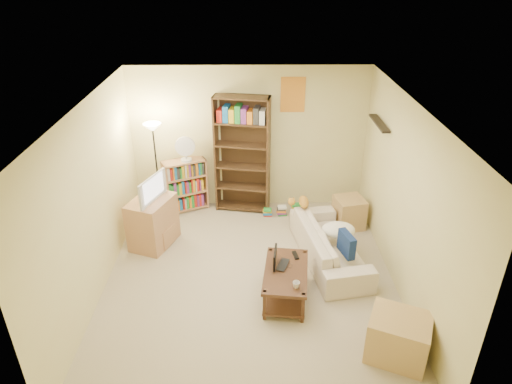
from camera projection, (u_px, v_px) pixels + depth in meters
room at (250, 176)px, 5.64m from camera, size 4.50×4.54×2.52m
sofa at (329, 244)px, 6.72m from camera, size 2.10×1.36×0.54m
navy_pillow at (347, 244)px, 6.27m from camera, size 0.20×0.37×0.32m
cream_blanket at (338, 230)px, 6.69m from camera, size 0.50×0.36×0.21m
tabby_cat at (302, 202)px, 7.14m from camera, size 0.43×0.21×0.15m
coffee_table at (286, 280)px, 5.94m from camera, size 0.67×1.06×0.44m
laptop at (286, 266)px, 5.94m from camera, size 0.41×0.37×0.02m
laptop_screen at (275, 257)px, 5.90m from camera, size 0.05×0.33×0.22m
mug at (296, 285)px, 5.55m from camera, size 0.09×0.09×0.08m
tv_remote at (295, 255)px, 6.15m from camera, size 0.09×0.18×0.02m
tv_stand at (153, 222)px, 7.03m from camera, size 0.75×0.87×0.78m
television at (149, 188)px, 6.76m from camera, size 0.75×0.56×0.40m
tall_bookshelf at (242, 152)px, 7.70m from camera, size 0.96×0.47×2.05m
short_bookshelf at (185, 185)px, 7.97m from camera, size 0.79×0.57×0.94m
desk_fan at (185, 149)px, 7.61m from camera, size 0.33×0.19×0.45m
floor_lamp at (154, 144)px, 7.30m from camera, size 0.29×0.29×1.70m
side_table at (349, 213)px, 7.55m from camera, size 0.53×0.53×0.52m
end_cabinet at (398, 337)px, 5.08m from camera, size 0.81×0.75×0.54m
book_stacks at (283, 210)px, 7.96m from camera, size 0.67×0.19×0.20m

